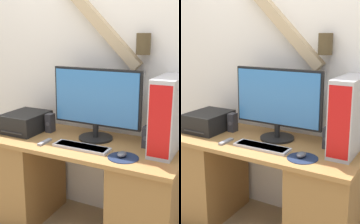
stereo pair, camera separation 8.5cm
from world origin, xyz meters
The scene contains 11 objects.
wall_back centered at (0.01, 0.68, 1.35)m, with size 6.40×0.15×2.70m.
desk centered at (0.00, 0.31, 0.38)m, with size 1.50×0.62×0.74m.
monitor centered at (0.07, 0.42, 1.03)m, with size 0.70×0.26×0.53m.
keyboard centered at (0.07, 0.19, 0.75)m, with size 0.41×0.12×0.02m.
mousepad centered at (0.39, 0.16, 0.74)m, with size 0.20×0.20×0.00m.
mouse centered at (0.38, 0.17, 0.76)m, with size 0.06×0.09×0.03m.
computer_tower centered at (0.60, 0.42, 0.99)m, with size 0.15×0.45×0.51m.
printer centered at (-0.52, 0.33, 0.81)m, with size 0.29×0.36×0.15m.
speaker_left centered at (-0.33, 0.40, 0.81)m, with size 0.05×0.08×0.15m.
speaker_right centered at (0.47, 0.42, 0.81)m, with size 0.05×0.08×0.15m.
remote_control centered at (-0.22, 0.16, 0.75)m, with size 0.03×0.14×0.02m.
Camera 1 is at (1.06, -1.60, 1.52)m, focal length 50.00 mm.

